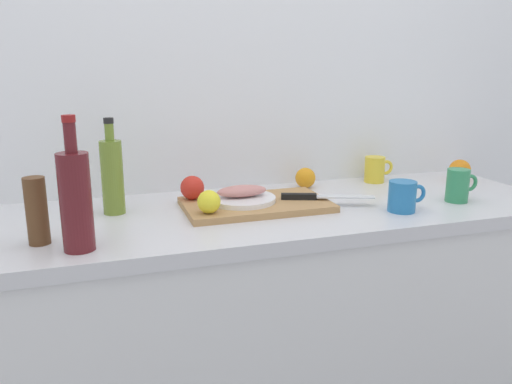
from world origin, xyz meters
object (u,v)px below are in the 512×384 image
at_px(chef_knife, 316,196).
at_px(coffee_mug_1, 458,185).
at_px(olive_oil_bottle, 112,175).
at_px(orange_0, 460,170).
at_px(white_plate, 242,199).
at_px(coffee_mug_2, 403,196).
at_px(cutting_board, 256,205).
at_px(fish_fillet, 242,191).
at_px(coffee_mug_0, 375,169).
at_px(pepper_mill, 37,211).
at_px(wine_bottle, 76,199).
at_px(lemon_0, 209,202).

height_order(chef_knife, coffee_mug_1, coffee_mug_1).
bearing_deg(olive_oil_bottle, orange_0, 1.96).
xyz_separation_m(white_plate, chef_knife, (0.23, -0.05, 0.00)).
bearing_deg(coffee_mug_2, olive_oil_bottle, 163.24).
height_order(cutting_board, fish_fillet, fish_fillet).
distance_m(coffee_mug_0, pepper_mill, 1.19).
relative_size(cutting_board, orange_0, 5.51).
xyz_separation_m(chef_knife, wine_bottle, (-0.70, -0.18, 0.10)).
relative_size(white_plate, coffee_mug_2, 1.70).
height_order(white_plate, olive_oil_bottle, olive_oil_bottle).
bearing_deg(cutting_board, pepper_mill, -166.92).
bearing_deg(fish_fillet, coffee_mug_0, 17.72).
bearing_deg(coffee_mug_0, white_plate, -162.28).
xyz_separation_m(chef_knife, coffee_mug_2, (0.22, -0.14, 0.02)).
xyz_separation_m(lemon_0, olive_oil_bottle, (-0.25, 0.15, 0.06)).
distance_m(wine_bottle, coffee_mug_2, 0.93).
height_order(olive_oil_bottle, orange_0, olive_oil_bottle).
distance_m(olive_oil_bottle, coffee_mug_2, 0.86).
xyz_separation_m(white_plate, orange_0, (0.89, 0.11, 0.01)).
relative_size(cutting_board, fish_fillet, 2.84).
bearing_deg(orange_0, olive_oil_bottle, -178.04).
distance_m(white_plate, chef_knife, 0.23).
height_order(white_plate, fish_fillet, fish_fillet).
relative_size(wine_bottle, coffee_mug_0, 2.80).
distance_m(cutting_board, white_plate, 0.05).
xyz_separation_m(fish_fillet, lemon_0, (-0.12, -0.09, 0.00)).
height_order(chef_knife, coffee_mug_2, coffee_mug_2).
height_order(chef_knife, coffee_mug_0, coffee_mug_0).
bearing_deg(chef_knife, pepper_mill, -152.46).
bearing_deg(orange_0, chef_knife, -167.13).
height_order(lemon_0, coffee_mug_1, coffee_mug_1).
distance_m(fish_fillet, orange_0, 0.90).
distance_m(coffee_mug_2, orange_0, 0.53).
height_order(fish_fillet, lemon_0, lemon_0).
height_order(fish_fillet, orange_0, orange_0).
distance_m(fish_fillet, coffee_mug_1, 0.70).
relative_size(coffee_mug_0, pepper_mill, 0.68).
xyz_separation_m(olive_oil_bottle, coffee_mug_0, (0.95, 0.12, -0.07)).
xyz_separation_m(white_plate, coffee_mug_1, (0.68, -0.14, 0.03)).
bearing_deg(coffee_mug_1, wine_bottle, -175.68).
distance_m(white_plate, orange_0, 0.90).
distance_m(coffee_mug_1, orange_0, 0.33).
bearing_deg(white_plate, wine_bottle, -153.94).
relative_size(coffee_mug_0, coffee_mug_1, 1.03).
relative_size(white_plate, olive_oil_bottle, 0.74).
relative_size(white_plate, orange_0, 2.59).
bearing_deg(coffee_mug_1, coffee_mug_0, 107.98).
xyz_separation_m(white_plate, coffee_mug_0, (0.58, 0.18, 0.02)).
xyz_separation_m(fish_fillet, orange_0, (0.89, 0.11, -0.01)).
distance_m(lemon_0, coffee_mug_0, 0.75).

